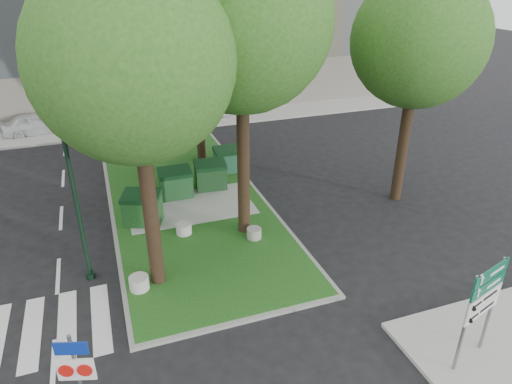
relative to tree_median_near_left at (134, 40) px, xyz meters
name	(u,v)px	position (x,y,z in m)	size (l,w,h in m)	color
ground	(227,325)	(1.41, -2.56, -7.32)	(120.00, 120.00, 0.00)	black
median_island	(185,197)	(1.91, 5.44, -7.26)	(6.00, 16.00, 0.12)	#194E16
median_kerb	(186,197)	(1.91, 5.44, -7.27)	(6.30, 16.30, 0.10)	gray
sidewalk_corner	(509,353)	(7.91, -6.06, -7.26)	(5.00, 4.00, 0.12)	#999993
building_sidewalk	(143,126)	(1.41, 15.94, -7.26)	(42.00, 3.00, 0.12)	#999993
zebra_crossing	(84,321)	(-2.34, -1.06, -7.31)	(5.00, 3.00, 0.01)	silver
tree_median_near_left	(134,40)	(0.00, 0.00, 0.00)	(5.20, 5.20, 10.53)	black
tree_median_near_right	(243,2)	(3.50, 2.00, 0.67)	(5.60, 5.60, 11.46)	black
tree_median_mid	(129,25)	(0.50, 6.50, -0.34)	(4.80, 4.80, 9.99)	black
tree_street_right	(422,26)	(10.50, 2.50, -0.33)	(5.00, 5.00, 10.06)	black
dumpster_a	(143,208)	(-0.04, 3.73, -6.57)	(1.66, 1.43, 1.30)	#103D12
dumpster_b	(176,183)	(1.56, 5.54, -6.59)	(1.37, 0.97, 1.27)	#113D17
dumpster_c	(211,175)	(3.16, 5.85, -6.59)	(1.44, 1.07, 1.26)	black
dumpster_d	(228,160)	(4.41, 7.40, -6.62)	(1.30, 0.91, 1.20)	#15452B
bollard_left	(139,283)	(-0.69, -0.28, -6.98)	(0.60, 0.60, 0.43)	#B0AFAA
bollard_right	(254,233)	(3.57, 1.29, -7.01)	(0.53, 0.53, 0.38)	gray
bollard_mid	(184,229)	(1.24, 2.44, -6.99)	(0.57, 0.57, 0.41)	#AFAEA9
litter_bin	(226,166)	(4.27, 7.23, -6.84)	(0.40, 0.40, 0.71)	gold
street_lamp	(72,183)	(-2.09, 0.96, -3.96)	(0.43, 0.43, 5.33)	black
traffic_sign_pole	(77,370)	(-2.28, -4.51, -5.67)	(0.75, 0.27, 2.57)	slate
directional_sign	(483,299)	(6.73, -5.84, -5.35)	(1.34, 0.45, 2.78)	slate
car_white	(37,124)	(-4.55, 16.63, -6.66)	(1.55, 3.86, 1.32)	silver
car_silver	(196,109)	(4.94, 16.35, -6.65)	(1.40, 4.02, 1.32)	#929599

